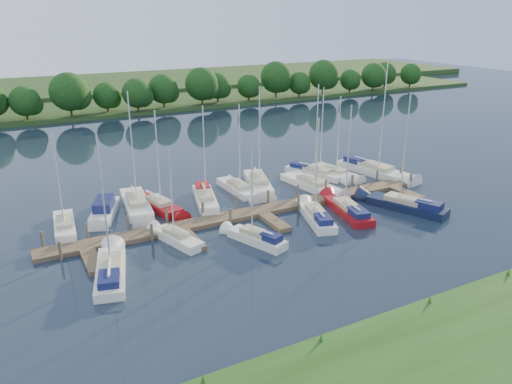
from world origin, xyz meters
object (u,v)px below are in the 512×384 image
sailboat_s_2 (256,239)px  motorboat (104,212)px  sailboat_n_5 (239,190)px  dock (262,214)px  sailboat_n_0 (65,227)px

sailboat_s_2 → motorboat: bearing=109.0°
sailboat_n_5 → sailboat_s_2: bearing=68.2°
sailboat_n_5 → sailboat_s_2: (-4.19, -11.66, 0.06)m
dock → sailboat_n_0: 17.69m
sailboat_n_0 → sailboat_s_2: sailboat_n_0 is taller
motorboat → sailboat_n_0: bearing=45.8°
dock → sailboat_n_0: (-16.89, 5.27, 0.07)m
sailboat_n_0 → motorboat: 4.16m
sailboat_n_0 → sailboat_n_5: size_ratio=0.93×
dock → motorboat: size_ratio=5.76×
sailboat_n_0 → motorboat: (3.78, 1.72, 0.12)m
motorboat → sailboat_s_2: 15.37m
motorboat → sailboat_n_5: size_ratio=0.71×
dock → sailboat_s_2: size_ratio=4.72×
sailboat_s_2 → sailboat_n_0: bearing=122.6°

